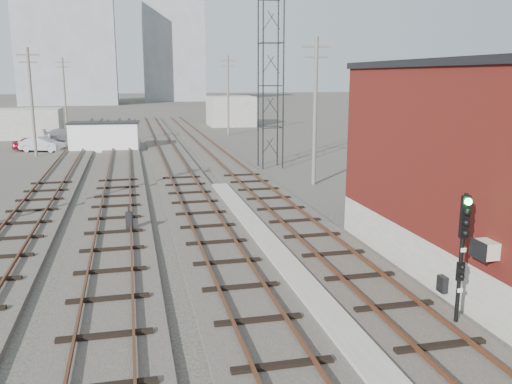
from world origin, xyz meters
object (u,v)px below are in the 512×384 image
object	(u,v)px
car_red	(35,144)
car_grey	(66,135)
car_silver	(42,144)
switch_stand	(129,222)
site_trailer	(105,136)
signal_mast	(462,253)

from	to	relation	value
car_red	car_grey	world-z (taller)	car_grey
car_silver	car_grey	size ratio (longest dim) A/B	0.88
switch_stand	car_grey	bearing A→B (deg)	110.27
car_silver	site_trailer	bearing A→B (deg)	-75.55
switch_stand	car_grey	size ratio (longest dim) A/B	0.26
car_silver	car_grey	world-z (taller)	car_grey
car_silver	car_grey	bearing A→B (deg)	12.89
signal_mast	site_trailer	size ratio (longest dim) A/B	0.58
signal_mast	car_grey	distance (m)	50.20
signal_mast	car_silver	world-z (taller)	signal_mast
car_red	car_grey	bearing A→B (deg)	-13.40
signal_mast	car_red	bearing A→B (deg)	112.51
switch_stand	car_silver	xyz separation A→B (m)	(-7.56, 28.59, 0.11)
switch_stand	site_trailer	world-z (taller)	site_trailer
signal_mast	car_silver	bearing A→B (deg)	112.01
car_grey	car_red	bearing A→B (deg)	159.81
switch_stand	car_silver	distance (m)	29.57
signal_mast	site_trailer	bearing A→B (deg)	105.15
switch_stand	signal_mast	bearing A→B (deg)	-42.31
site_trailer	car_silver	size ratio (longest dim) A/B	1.63
car_red	site_trailer	bearing A→B (deg)	-102.06
signal_mast	car_grey	bearing A→B (deg)	107.27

